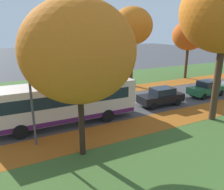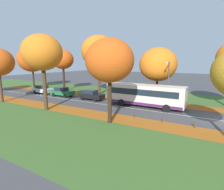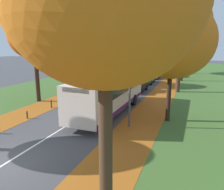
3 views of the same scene
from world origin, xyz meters
The scene contains 15 objects.
grass_verge_left centered at (-9.20, 20.00, 0.00)m, with size 12.00×90.00×0.01m, color #3D6028.
leaf_litter_left centered at (-4.60, 14.00, 0.01)m, with size 2.80×60.00×0.00m, color #9E5619.
leaf_litter_right centered at (4.60, 14.00, 0.01)m, with size 2.80×60.00×0.00m, color #9E5619.
road_centre_line centered at (0.00, 20.00, 0.00)m, with size 0.12×80.00×0.01m, color silver.
tree_left_near centered at (-6.17, 10.02, 6.10)m, with size 4.63×4.63×8.21m.
tree_left_mid centered at (-5.98, 19.47, 7.06)m, with size 4.80×4.80×9.27m.
tree_left_far centered at (-6.21, 28.88, 5.94)m, with size 4.50×4.50×7.99m.
tree_right_near centered at (6.24, 8.72, 5.61)m, with size 5.64×5.64×8.16m.
bollard_third centered at (-3.51, 5.45, 0.29)m, with size 0.12×0.12×0.57m, color #4C3823.
bollard_fourth centered at (-3.57, 8.46, 0.37)m, with size 0.12×0.12×0.73m, color #4C3823.
bollard_fifth centered at (-3.54, 11.48, 0.33)m, with size 0.12×0.12×0.66m, color #4C3823.
streetlamp_right centered at (3.67, 6.58, 3.74)m, with size 1.89×0.28×6.00m.
bus centered at (1.62, 9.08, 1.70)m, with size 2.77×10.43×2.98m.
car_black_lead centered at (1.63, 17.98, 0.81)m, with size 1.91×4.26×1.62m.
car_green_following centered at (1.51, 24.16, 0.81)m, with size 1.89×4.25×1.62m.
Camera 1 is at (16.53, 5.24, 6.59)m, focal length 35.00 mm.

